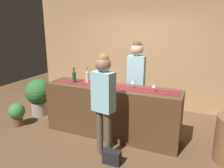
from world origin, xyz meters
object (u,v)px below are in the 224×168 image
object	(u,v)px
wine_bottle_green	(74,77)
wine_bottle_clear	(87,77)
handbag	(112,157)
bartender	(136,74)
potted_plant_small	(17,113)
wine_glass_near_customer	(154,86)
wine_glass_mid_counter	(95,80)
wine_glass_far_end	(133,82)
wine_bottle_amber	(108,81)
customer_sipping	(103,95)
potted_plant_tall	(38,95)

from	to	relation	value
wine_bottle_green	wine_bottle_clear	xyz separation A→B (m)	(0.24, 0.10, 0.00)
wine_bottle_green	handbag	world-z (taller)	wine_bottle_green
bartender	potted_plant_small	world-z (taller)	bartender
potted_plant_small	wine_glass_near_customer	bearing A→B (deg)	8.37
wine_glass_mid_counter	potted_plant_small	bearing A→B (deg)	-167.58
wine_glass_near_customer	wine_glass_far_end	distance (m)	0.41
wine_bottle_green	potted_plant_small	size ratio (longest dim) A/B	0.61
wine_bottle_amber	bartender	world-z (taller)	bartender
customer_sipping	handbag	world-z (taller)	customer_sipping
wine_bottle_amber	wine_glass_mid_counter	bearing A→B (deg)	-172.25
bartender	wine_bottle_amber	bearing A→B (deg)	55.87
wine_glass_mid_counter	wine_glass_far_end	xyz separation A→B (m)	(0.71, 0.12, 0.00)
wine_bottle_amber	potted_plant_tall	xyz separation A→B (m)	(-1.93, 0.25, -0.59)
wine_glass_near_customer	potted_plant_small	distance (m)	2.94
wine_bottle_amber	wine_bottle_clear	distance (m)	0.50
customer_sipping	wine_glass_far_end	bearing A→B (deg)	84.09
customer_sipping	bartender	bearing A→B (deg)	94.47
wine_bottle_clear	potted_plant_small	world-z (taller)	wine_bottle_clear
wine_bottle_amber	customer_sipping	distance (m)	0.71
wine_bottle_clear	potted_plant_small	distance (m)	1.74
wine_bottle_clear	wine_glass_mid_counter	xyz separation A→B (m)	(0.23, -0.12, -0.01)
wine_glass_near_customer	potted_plant_tall	bearing A→B (deg)	174.97
wine_bottle_amber	bartender	size ratio (longest dim) A/B	0.17
wine_glass_mid_counter	wine_glass_far_end	distance (m)	0.72
wine_glass_mid_counter	potted_plant_tall	size ratio (longest dim) A/B	0.17
handbag	wine_bottle_clear	bearing A→B (deg)	134.98
wine_glass_far_end	potted_plant_small	world-z (taller)	wine_glass_far_end
potted_plant_tall	handbag	distance (m)	2.63
wine_bottle_amber	wine_glass_near_customer	distance (m)	0.86
wine_bottle_clear	bartender	distance (m)	0.99
wine_bottle_amber	wine_glass_mid_counter	xyz separation A→B (m)	(-0.26, -0.04, -0.01)
wine_bottle_clear	potted_plant_small	bearing A→B (deg)	-161.22
wine_bottle_clear	wine_glass_far_end	bearing A→B (deg)	-0.13
customer_sipping	handbag	size ratio (longest dim) A/B	6.03
wine_bottle_clear	customer_sipping	world-z (taller)	customer_sipping
wine_bottle_amber	handbag	bearing A→B (deg)	-62.47
handbag	customer_sipping	bearing A→B (deg)	143.26
potted_plant_tall	wine_glass_near_customer	bearing A→B (deg)	-5.03
wine_bottle_green	wine_glass_mid_counter	world-z (taller)	wine_bottle_green
bartender	wine_glass_near_customer	bearing A→B (deg)	126.94
potted_plant_tall	potted_plant_small	world-z (taller)	potted_plant_tall
wine_bottle_amber	wine_bottle_green	bearing A→B (deg)	-179.28
wine_bottle_amber	wine_bottle_green	distance (m)	0.73
bartender	handbag	bearing A→B (deg)	89.93
wine_bottle_amber	wine_glass_mid_counter	distance (m)	0.26
wine_bottle_amber	potted_plant_tall	size ratio (longest dim) A/B	0.35
handbag	wine_glass_near_customer	bearing A→B (deg)	63.15
wine_glass_near_customer	bartender	distance (m)	0.77
bartender	potted_plant_small	xyz separation A→B (m)	(-2.31, -1.01, -0.84)
wine_bottle_amber	wine_glass_mid_counter	size ratio (longest dim) A/B	2.10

